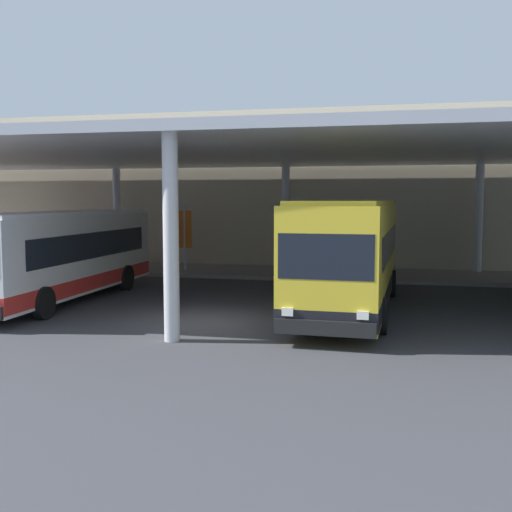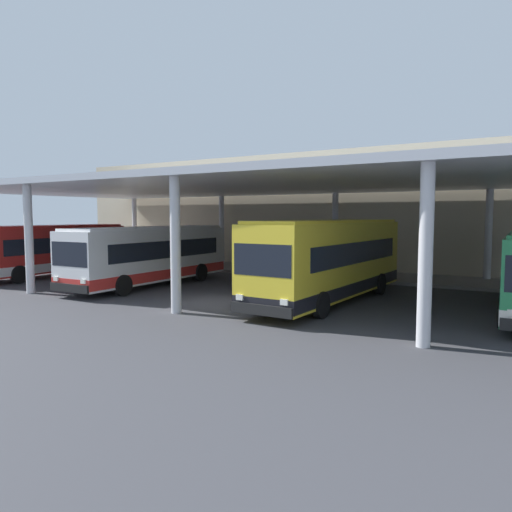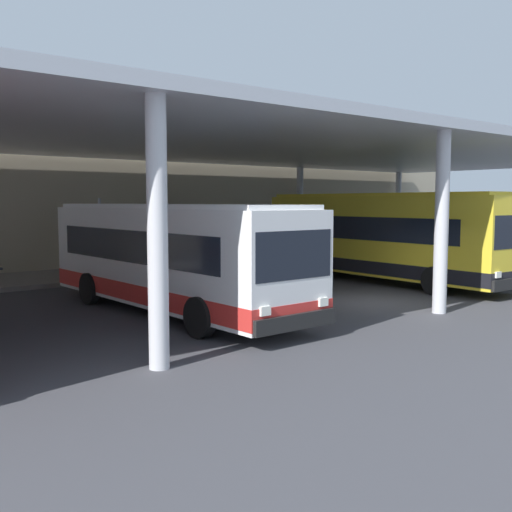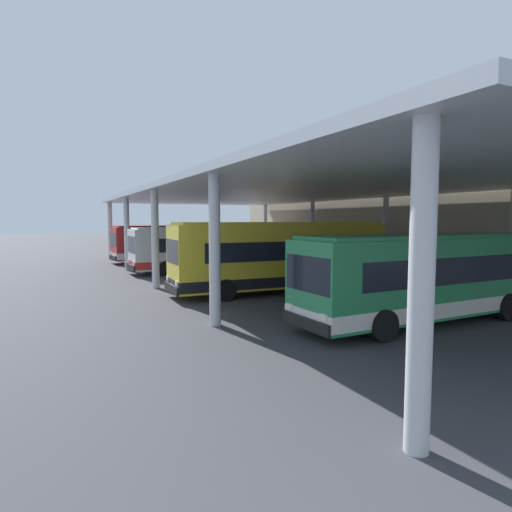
% 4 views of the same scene
% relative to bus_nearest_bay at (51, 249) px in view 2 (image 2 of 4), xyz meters
% --- Properties ---
extents(ground_plane, '(200.00, 200.00, 0.00)m').
position_rel_bus_nearest_bay_xyz_m(ground_plane, '(14.37, -2.32, -1.66)').
color(ground_plane, '#3D3D42').
extents(platform_kerb, '(42.00, 4.50, 0.18)m').
position_rel_bus_nearest_bay_xyz_m(platform_kerb, '(14.37, 9.43, -1.57)').
color(platform_kerb, gray).
rests_on(platform_kerb, ground).
extents(station_building_facade, '(48.00, 1.60, 8.22)m').
position_rel_bus_nearest_bay_xyz_m(station_building_facade, '(14.37, 12.68, 2.46)').
color(station_building_facade, '#C1B293').
rests_on(station_building_facade, ground).
extents(canopy_shelter, '(40.00, 17.00, 5.55)m').
position_rel_bus_nearest_bay_xyz_m(canopy_shelter, '(14.37, 3.18, 3.63)').
color(canopy_shelter, silver).
rests_on(canopy_shelter, ground).
extents(bus_nearest_bay, '(3.31, 10.69, 3.17)m').
position_rel_bus_nearest_bay_xyz_m(bus_nearest_bay, '(0.00, 0.00, 0.00)').
color(bus_nearest_bay, red).
rests_on(bus_nearest_bay, ground).
extents(bus_second_bay, '(2.91, 10.59, 3.17)m').
position_rel_bus_nearest_bay_xyz_m(bus_second_bay, '(8.28, 0.11, 0.00)').
color(bus_second_bay, white).
rests_on(bus_second_bay, ground).
extents(bus_middle_bay, '(2.94, 11.39, 3.57)m').
position_rel_bus_nearest_bay_xyz_m(bus_middle_bay, '(18.43, 0.67, 0.19)').
color(bus_middle_bay, yellow).
rests_on(bus_middle_bay, ground).
extents(bench_waiting, '(1.80, 0.45, 0.92)m').
position_rel_bus_nearest_bay_xyz_m(bench_waiting, '(5.21, 9.49, -0.99)').
color(bench_waiting, '#383D47').
rests_on(bench_waiting, platform_kerb).
extents(trash_bin, '(0.52, 0.52, 0.98)m').
position_rel_bus_nearest_bay_xyz_m(trash_bin, '(8.69, 9.40, -0.98)').
color(trash_bin, '#33383D').
rests_on(trash_bin, platform_kerb).
extents(banner_sign, '(0.70, 0.12, 3.20)m').
position_rel_bus_nearest_bay_xyz_m(banner_sign, '(9.89, 8.62, 0.32)').
color(banner_sign, '#B2B2B7').
rests_on(banner_sign, platform_kerb).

